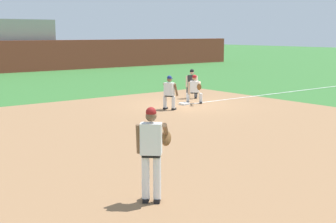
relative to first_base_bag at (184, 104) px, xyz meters
The scene contains 11 objects.
ground_plane 0.04m from the first_base_bag, ahead, with size 160.00×160.00×0.00m, color #336B2D.
infield_dirt_patch 6.21m from the first_base_bag, 132.86° to the right, with size 18.00×18.00×0.01m, color #936B47.
foul_line_stripe 6.66m from the first_base_bag, ahead, with size 13.32×0.10×0.00m, color white.
first_base_bag is the anchor object (origin of this frame).
baseball 6.93m from the first_base_bag, 134.10° to the right, with size 0.07×0.07×0.07m, color white.
pitcher 12.42m from the first_base_bag, 132.78° to the right, with size 0.85×0.55×1.86m.
first_baseman 0.91m from the first_base_bag, ahead, with size 0.73×1.09×1.34m.
baserunner 1.73m from the first_base_bag, 154.13° to the right, with size 0.60×0.67×1.46m.
umpire 2.27m from the first_base_bag, 40.22° to the left, with size 0.67×0.67×1.46m.
outfield_wall 22.04m from the first_base_bag, 90.00° to the left, with size 48.00×0.50×2.60m.
stadium_seating_block 24.57m from the first_base_bag, 90.00° to the left, with size 8.63×3.35×4.35m.
Camera 1 is at (-13.48, -16.07, 3.23)m, focal length 50.00 mm.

